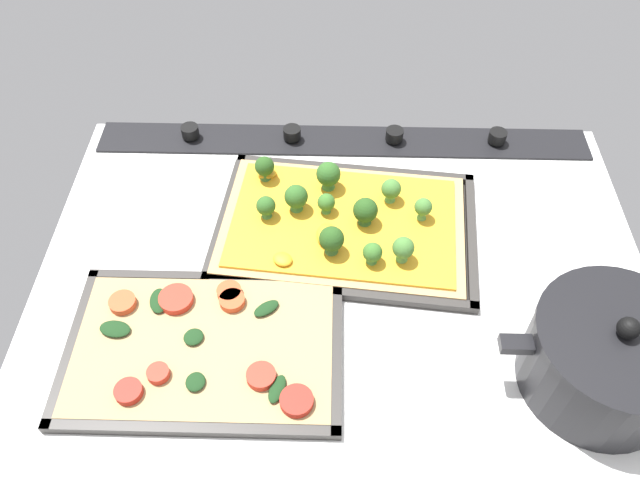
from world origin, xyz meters
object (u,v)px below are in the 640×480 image
Objects in this scene: broccoli_pizza at (344,220)px; cooking_pot at (607,358)px; baking_tray_back at (205,349)px; baking_tray_front at (346,228)px; veggie_pizza_back at (203,345)px.

broccoli_pizza is 37.42cm from cooking_pot.
cooking_pot reaches higher than broccoli_pizza.
cooking_pot is at bearing 142.17° from broccoli_pizza.
broccoli_pizza is at bearing -130.03° from baking_tray_back.
broccoli_pizza is at bearing -37.83° from cooking_pot.
cooking_pot reaches higher than baking_tray_front.
baking_tray_front is 26.42cm from baking_tray_back.
baking_tray_back is at bearing -3.42° from cooking_pot.
broccoli_pizza is 1.42× the size of cooking_pot.
veggie_pizza_back is (17.37, 19.83, 0.75)cm from baking_tray_front.
cooking_pot is (-29.45, 22.87, 3.25)cm from broccoli_pizza.
baking_tray_front is 26.37cm from veggie_pizza_back.
baking_tray_front is 1.07× the size of broccoli_pizza.
broccoli_pizza is at bearing -18.05° from baking_tray_front.
broccoli_pizza is at bearing -130.32° from veggie_pizza_back.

